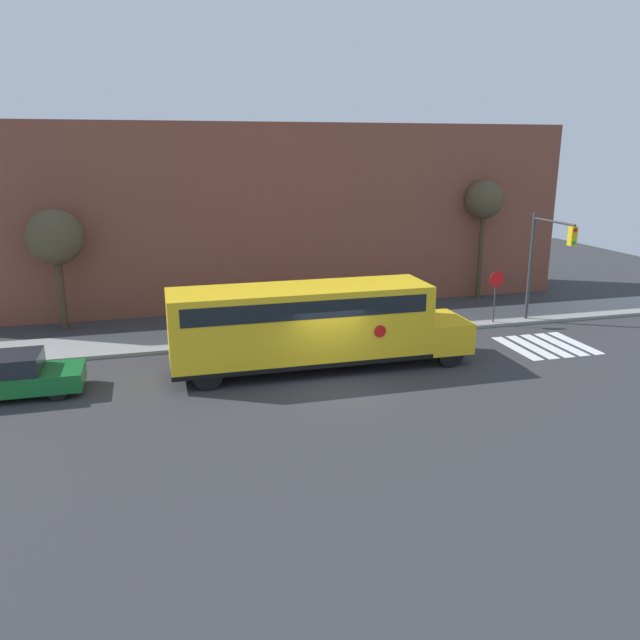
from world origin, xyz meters
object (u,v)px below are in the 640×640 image
school_bus (310,322)px  tree_near_sidewalk (55,238)px  stop_sign (496,289)px  tree_far_sidewalk (484,201)px  traffic_light (544,254)px  parked_car (7,376)px

school_bus → tree_near_sidewalk: size_ratio=2.05×
stop_sign → tree_far_sidewalk: tree_far_sidewalk is taller
tree_near_sidewalk → tree_far_sidewalk: size_ratio=0.86×
traffic_light → tree_near_sidewalk: (-21.00, 5.15, 0.77)m
stop_sign → tree_far_sidewalk: bearing=68.7°
school_bus → traffic_light: size_ratio=2.18×
school_bus → traffic_light: 12.00m
tree_far_sidewalk → parked_car: bearing=-158.5°
school_bus → stop_sign: size_ratio=4.38×
parked_car → tree_far_sidewalk: (21.99, 8.66, 4.54)m
parked_car → traffic_light: traffic_light is taller
tree_near_sidewalk → tree_far_sidewalk: 21.19m
school_bus → parked_car: bearing=179.8°
traffic_light → school_bus: bearing=-166.3°
stop_sign → traffic_light: traffic_light is taller
parked_car → traffic_light: size_ratio=0.90×
tree_far_sidewalk → traffic_light: bearing=-91.5°
stop_sign → tree_far_sidewalk: 6.54m
parked_car → traffic_light: (21.84, 2.77, 2.68)m
stop_sign → tree_near_sidewalk: 19.80m
traffic_light → tree_near_sidewalk: bearing=166.2°
traffic_light → tree_near_sidewalk: tree_near_sidewalk is taller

